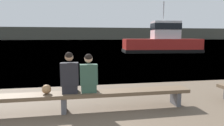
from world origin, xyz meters
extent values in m
plane|color=#426B8E|center=(0.00, 126.13, 0.00)|extent=(240.00, 240.00, 0.00)
cube|color=#4C4C42|center=(0.00, 140.58, 4.10)|extent=(600.00, 12.00, 8.20)
cube|color=brown|center=(0.28, 3.42, 0.44)|extent=(6.77, 0.50, 0.10)
cube|color=#515156|center=(3.37, 3.42, 0.20)|extent=(0.12, 0.42, 0.39)
cube|color=#515156|center=(0.28, 3.42, 0.20)|extent=(0.12, 0.42, 0.39)
cube|color=black|center=(0.44, 3.50, 0.59)|extent=(0.39, 0.40, 0.20)
cube|color=black|center=(0.44, 3.40, 0.98)|extent=(0.45, 0.22, 0.58)
sphere|color=tan|center=(0.44, 3.40, 1.42)|extent=(0.21, 0.21, 0.21)
sphere|color=black|center=(0.44, 3.38, 1.45)|extent=(0.19, 0.19, 0.19)
cube|color=#2D4C3D|center=(0.92, 3.50, 0.59)|extent=(0.39, 0.40, 0.20)
cube|color=#2D4C3D|center=(0.92, 3.40, 0.96)|extent=(0.45, 0.22, 0.53)
sphere|color=tan|center=(0.92, 3.40, 1.37)|extent=(0.21, 0.21, 0.21)
sphere|color=black|center=(0.92, 3.38, 1.40)|extent=(0.20, 0.20, 0.20)
ellipsoid|color=#9E754C|center=(-0.14, 3.45, 0.61)|extent=(0.23, 0.20, 0.24)
cube|color=red|center=(11.07, 21.82, 0.83)|extent=(9.60, 4.02, 1.66)
cube|color=black|center=(11.07, 21.82, 0.20)|extent=(9.80, 4.17, 0.40)
cube|color=silver|center=(11.54, 21.78, 2.74)|extent=(3.43, 2.21, 2.17)
cube|color=black|center=(11.54, 21.78, 3.17)|extent=(3.50, 2.28, 0.78)
cylinder|color=#B2B2B7|center=(11.21, 21.81, 5.02)|extent=(0.14, 0.14, 2.38)
camera|label=1|loc=(0.63, -1.67, 1.92)|focal=32.00mm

